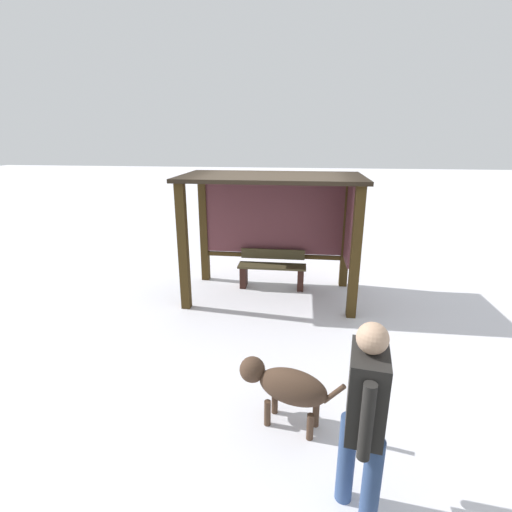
{
  "coord_description": "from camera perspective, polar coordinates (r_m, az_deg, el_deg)",
  "views": [
    {
      "loc": [
        0.53,
        -6.55,
        2.9
      ],
      "look_at": [
        -0.2,
        -0.6,
        0.97
      ],
      "focal_mm": 26.31,
      "sensor_mm": 36.0,
      "label": 1
    }
  ],
  "objects": [
    {
      "name": "dog",
      "position": [
        4.06,
        4.47,
        -18.96
      ],
      "size": [
        1.08,
        0.54,
        0.68
      ],
      "color": "#473324",
      "rests_on": "ground"
    },
    {
      "name": "bus_shelter",
      "position": [
        6.94,
        3.56,
        7.09
      ],
      "size": [
        3.14,
        1.69,
        2.25
      ],
      "color": "#3A2A11",
      "rests_on": "ground"
    },
    {
      "name": "person_walking",
      "position": [
        3.06,
        16.22,
        -21.47
      ],
      "size": [
        0.32,
        0.64,
        1.7
      ],
      "color": "#282623",
      "rests_on": "ground"
    },
    {
      "name": "bench_left_inside",
      "position": [
        7.44,
        2.46,
        -2.14
      ],
      "size": [
        1.33,
        0.37,
        0.75
      ],
      "color": "#423923",
      "rests_on": "ground"
    },
    {
      "name": "ground_plane",
      "position": [
        7.19,
        2.14,
        -6.0
      ],
      "size": [
        60.0,
        60.0,
        0.0
      ],
      "primitive_type": "plane",
      "color": "silver"
    }
  ]
}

